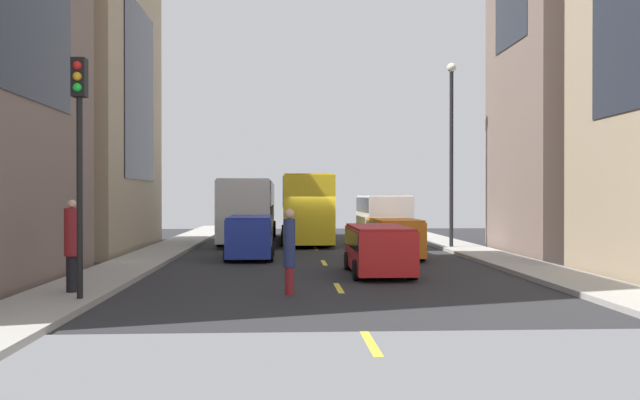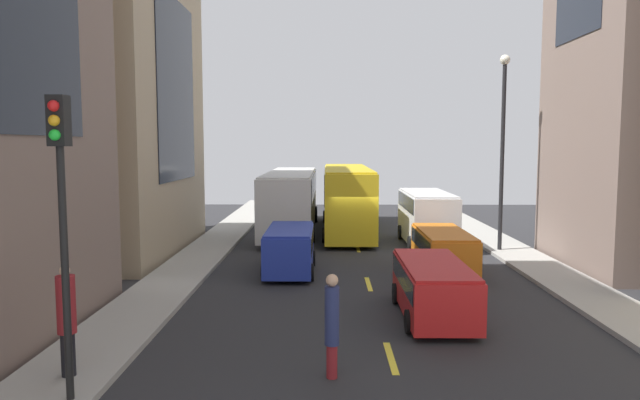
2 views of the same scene
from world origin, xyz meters
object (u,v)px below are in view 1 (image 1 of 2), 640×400
Objects in this scene: pedestrian_crossing_mid at (289,248)px; traffic_light_near_corner at (79,131)px; car_orange_2 at (394,235)px; delivery_van_white at (383,216)px; car_red_1 at (379,246)px; streetcar_yellow at (306,203)px; pedestrian_walking_far at (72,243)px; city_bus_white at (249,205)px; car_blue_0 at (250,234)px.

traffic_light_near_corner reaches higher than pedestrian_crossing_mid.
traffic_light_near_corner is at bearing -128.64° from car_orange_2.
delivery_van_white reaches higher than car_orange_2.
delivery_van_white is at bearing 81.15° from car_red_1.
delivery_van_white is at bearing -49.32° from streetcar_yellow.
car_orange_2 is at bearing 67.78° from pedestrian_walking_far.
city_bus_white is 5.69× the size of pedestrian_crossing_mid.
pedestrian_crossing_mid is at bearing -113.22° from car_orange_2.
car_blue_0 is at bearing 90.07° from pedestrian_walking_far.
car_blue_0 is (0.59, -10.60, -1.00)m from city_bus_white.
car_orange_2 is at bearing 76.08° from car_red_1.
pedestrian_walking_far reaches higher than car_blue_0.
pedestrian_crossing_mid is (-4.73, -16.10, -0.32)m from delivery_van_white.
car_red_1 is 5.96m from car_orange_2.
car_orange_2 is (-0.41, -6.02, -0.57)m from delivery_van_white.
city_bus_white is at bearing 101.87° from pedestrian_walking_far.
city_bus_white is 2.69× the size of car_orange_2.
pedestrian_crossing_mid is 0.96× the size of pedestrian_walking_far.
streetcar_yellow is at bearing -112.80° from pedestrian_crossing_mid.
delivery_van_white reaches higher than car_red_1.
streetcar_yellow is 2.17× the size of traffic_light_near_corner.
car_blue_0 is 1.91× the size of pedestrian_crossing_mid.
car_orange_2 is at bearing -93.86° from delivery_van_white.
car_blue_0 is 12.20m from traffic_light_near_corner.
pedestrian_crossing_mid is at bearing -81.39° from car_blue_0.
streetcar_yellow reaches higher than car_orange_2.
streetcar_yellow is 2.11× the size of delivery_van_white.
city_bus_white is 17.00m from car_red_1.
car_red_1 is 5.18m from pedestrian_crossing_mid.
delivery_van_white is at bearing 79.20° from pedestrian_walking_far.
streetcar_yellow is 22.68m from traffic_light_near_corner.
car_orange_2 is at bearing 1.57° from car_blue_0.
pedestrian_walking_far is (-5.38, -0.31, 0.17)m from pedestrian_crossing_mid.
pedestrian_walking_far is (-6.40, -20.71, -0.76)m from streetcar_yellow.
city_bus_white is 21.09m from pedestrian_walking_far.
streetcar_yellow is at bearing 74.89° from traffic_light_near_corner.
pedestrian_walking_far reaches higher than car_orange_2.
car_blue_0 is at bearing -178.43° from car_orange_2.
delivery_van_white is (3.70, -4.31, -0.61)m from streetcar_yellow.
traffic_light_near_corner is at bearing -143.65° from car_red_1.
city_bus_white is 22.20m from traffic_light_near_corner.
city_bus_white is 3.12m from streetcar_yellow.
city_bus_white is at bearing 82.80° from traffic_light_near_corner.
traffic_light_near_corner is (-4.86, -1.41, 2.85)m from pedestrian_crossing_mid.
delivery_van_white is 16.78m from pedestrian_crossing_mid.
traffic_light_near_corner is (-5.89, -21.82, 1.92)m from streetcar_yellow.
delivery_van_white is at bearing -32.93° from city_bus_white.
pedestrian_crossing_mid reaches higher than car_orange_2.
car_red_1 is at bearing -83.41° from streetcar_yellow.
traffic_light_near_corner reaches higher than car_orange_2.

